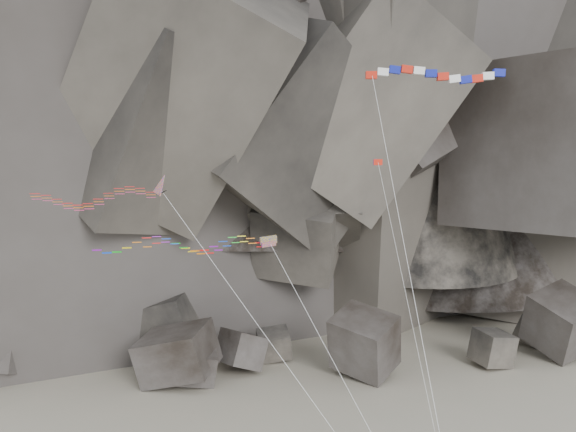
{
  "coord_description": "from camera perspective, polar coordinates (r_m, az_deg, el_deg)",
  "views": [
    {
      "loc": [
        -6.4,
        -41.4,
        26.16
      ],
      "look_at": [
        0.37,
        6.0,
        21.57
      ],
      "focal_mm": 40.0,
      "sensor_mm": 36.0,
      "label": 1
    }
  ],
  "objects": [
    {
      "name": "headland",
      "position": [
        112.7,
        -4.93,
        13.53
      ],
      "size": [
        110.0,
        70.0,
        84.0
      ],
      "primitive_type": null,
      "color": "#534C44",
      "rests_on": "ground"
    },
    {
      "name": "boulder_field",
      "position": [
        77.94,
        -6.02,
        -11.84
      ],
      "size": [
        87.94,
        19.25,
        9.96
      ],
      "color": "#47423F",
      "rests_on": "ground"
    },
    {
      "name": "delta_kite",
      "position": [
        46.15,
        -17.17,
        1.61
      ],
      "size": [
        25.66,
        17.24,
        23.24
      ],
      "rotation": [
        0.0,
        0.0,
        0.37
      ],
      "color": "red",
      "rests_on": "ground"
    },
    {
      "name": "banner_kite",
      "position": [
        48.03,
        12.99,
        11.97
      ],
      "size": [
        9.85,
        16.76,
        30.93
      ],
      "rotation": [
        0.0,
        0.0,
        -0.17
      ],
      "color": "red",
      "rests_on": "ground"
    },
    {
      "name": "parafoil_kite",
      "position": [
        44.77,
        -9.71,
        -2.49
      ],
      "size": [
        21.4,
        15.96,
        18.96
      ],
      "rotation": [
        0.0,
        0.0,
        0.16
      ],
      "color": "yellow",
      "rests_on": "ground"
    },
    {
      "name": "pennant_kite",
      "position": [
        41.48,
        9.39,
        -2.1
      ],
      "size": [
        2.32,
        12.59,
        24.22
      ],
      "rotation": [
        0.0,
        0.0,
        0.09
      ],
      "color": "red",
      "rests_on": "ground"
    }
  ]
}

